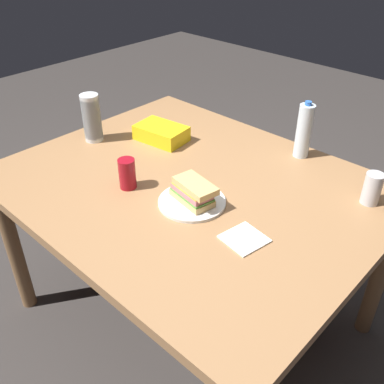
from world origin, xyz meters
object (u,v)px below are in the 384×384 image
paper_plate (192,202)px  water_bottle_tall (304,131)px  sandwich (193,192)px  soda_can_red (127,174)px  dining_table (191,201)px  soda_can_silver (372,189)px  chip_bag (161,133)px  plastic_cup_stack (92,118)px

paper_plate → water_bottle_tall: size_ratio=1.00×
sandwich → soda_can_red: bearing=-160.7°
dining_table → paper_plate: (0.10, -0.10, 0.09)m
sandwich → soda_can_silver: size_ratio=1.61×
dining_table → soda_can_silver: bearing=31.8°
chip_bag → water_bottle_tall: (0.56, 0.32, 0.08)m
water_bottle_tall → soda_can_red: bearing=-117.4°
paper_plate → soda_can_red: 0.28m
dining_table → chip_bag: chip_bag is taller
soda_can_red → water_bottle_tall: 0.77m
plastic_cup_stack → soda_can_silver: plastic_cup_stack is taller
water_bottle_tall → plastic_cup_stack: 0.95m
paper_plate → sandwich: 0.05m
dining_table → plastic_cup_stack: size_ratio=6.65×
sandwich → plastic_cup_stack: 0.70m
water_bottle_tall → sandwich: bearing=-99.0°
water_bottle_tall → soda_can_silver: 0.41m
dining_table → paper_plate: bearing=-44.9°
soda_can_red → dining_table: bearing=50.2°
dining_table → chip_bag: (-0.36, 0.18, 0.12)m
chip_bag → dining_table: bearing=145.8°
sandwich → soda_can_red: size_ratio=1.61×
soda_can_red → water_bottle_tall: size_ratio=0.48×
dining_table → soda_can_red: soda_can_red is taller
water_bottle_tall → soda_can_silver: (0.38, -0.14, -0.06)m
soda_can_red → chip_bag: soda_can_red is taller
chip_bag → plastic_cup_stack: 0.32m
sandwich → soda_can_silver: 0.65m
water_bottle_tall → soda_can_silver: water_bottle_tall is taller
sandwich → soda_can_silver: soda_can_silver is taller
plastic_cup_stack → soda_can_silver: 1.23m
plastic_cup_stack → sandwich: bearing=-5.1°
dining_table → sandwich: sandwich is taller
dining_table → chip_bag: 0.42m
soda_can_red → plastic_cup_stack: size_ratio=0.55×
chip_bag → soda_can_silver: (0.93, 0.18, 0.03)m
plastic_cup_stack → soda_can_silver: bearing=18.6°
sandwich → plastic_cup_stack: bearing=174.9°
sandwich → water_bottle_tall: 0.60m
dining_table → sandwich: (0.10, -0.10, 0.14)m
soda_can_red → plastic_cup_stack: 0.46m
paper_plate → plastic_cup_stack: plastic_cup_stack is taller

